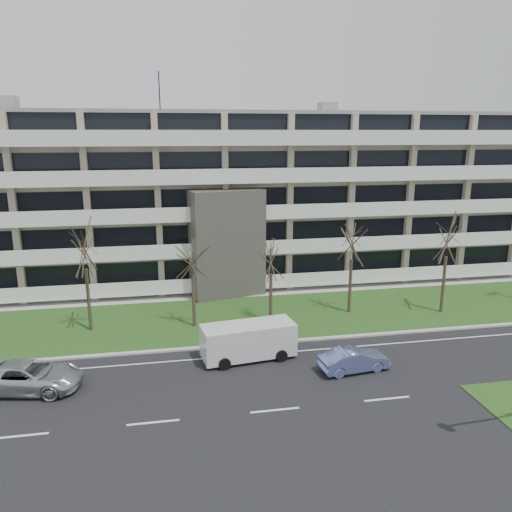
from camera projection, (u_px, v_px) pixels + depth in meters
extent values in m
plane|color=black|center=(275.00, 410.00, 25.01)|extent=(160.00, 160.00, 0.00)
cube|color=#264717|center=(237.00, 317.00, 37.40)|extent=(90.00, 10.00, 0.06)
cube|color=#B2B2AD|center=(248.00, 344.00, 32.63)|extent=(90.00, 0.35, 0.12)
cube|color=#B2B2AD|center=(228.00, 294.00, 42.65)|extent=(90.00, 2.00, 0.08)
cube|color=white|center=(252.00, 355.00, 31.21)|extent=(90.00, 0.12, 0.01)
cube|color=#B3A58B|center=(217.00, 197.00, 47.51)|extent=(60.00, 12.00, 15.00)
cube|color=gray|center=(216.00, 114.00, 45.65)|extent=(60.50, 12.50, 0.30)
cube|color=#4C4742|center=(227.00, 244.00, 41.56)|extent=(6.39, 3.69, 9.00)
cube|color=black|center=(228.00, 273.00, 41.98)|extent=(4.92, 1.19, 3.50)
cube|color=gray|center=(4.00, 103.00, 42.29)|extent=(2.00, 2.00, 1.20)
cylinder|color=black|center=(159.00, 92.00, 44.32)|extent=(0.10, 0.10, 3.50)
cube|color=black|center=(226.00, 268.00, 43.08)|extent=(58.00, 0.10, 1.80)
cube|color=white|center=(227.00, 287.00, 42.80)|extent=(58.00, 1.40, 0.22)
cube|color=white|center=(228.00, 283.00, 42.03)|extent=(58.00, 0.08, 1.00)
cube|color=black|center=(226.00, 234.00, 42.35)|extent=(58.00, 0.10, 1.80)
cube|color=white|center=(227.00, 253.00, 42.07)|extent=(58.00, 1.40, 0.22)
cube|color=white|center=(228.00, 248.00, 41.30)|extent=(58.00, 0.08, 1.00)
cube|color=black|center=(225.00, 199.00, 41.62)|extent=(58.00, 0.10, 1.80)
cube|color=white|center=(226.00, 218.00, 41.34)|extent=(58.00, 1.40, 0.22)
cube|color=white|center=(227.00, 212.00, 40.57)|extent=(58.00, 0.08, 1.00)
cube|color=black|center=(224.00, 163.00, 40.89)|extent=(58.00, 0.10, 1.80)
cube|color=white|center=(226.00, 182.00, 40.61)|extent=(58.00, 1.40, 0.22)
cube|color=white|center=(227.00, 175.00, 39.84)|extent=(58.00, 0.08, 1.00)
cube|color=black|center=(224.00, 125.00, 40.17)|extent=(58.00, 0.10, 1.80)
cube|color=white|center=(225.00, 144.00, 39.88)|extent=(58.00, 1.40, 0.22)
cube|color=white|center=(226.00, 136.00, 39.12)|extent=(58.00, 0.08, 1.00)
imported|color=silver|center=(28.00, 376.00, 26.79)|extent=(6.08, 3.63, 1.58)
imported|color=#7585CB|center=(354.00, 360.00, 28.99)|extent=(4.29, 1.98, 1.36)
cube|color=silver|center=(248.00, 340.00, 30.48)|extent=(5.88, 2.82, 1.99)
cube|color=black|center=(248.00, 331.00, 30.34)|extent=(5.45, 2.61, 0.73)
cube|color=silver|center=(289.00, 337.00, 31.32)|extent=(0.62, 2.02, 1.26)
cylinder|color=black|center=(225.00, 364.00, 29.19)|extent=(0.76, 0.36, 0.73)
cylinder|color=black|center=(216.00, 349.00, 31.12)|extent=(0.76, 0.36, 0.73)
cylinder|color=black|center=(281.00, 356.00, 30.25)|extent=(0.76, 0.36, 0.73)
cylinder|color=black|center=(270.00, 342.00, 32.19)|extent=(0.76, 0.36, 0.73)
cylinder|color=#382B21|center=(89.00, 300.00, 34.48)|extent=(0.24, 0.24, 4.49)
cylinder|color=#382B21|center=(194.00, 301.00, 35.31)|extent=(0.24, 0.24, 3.77)
cylinder|color=#382B21|center=(271.00, 298.00, 36.23)|extent=(0.24, 0.24, 3.64)
cylinder|color=#382B21|center=(350.00, 286.00, 38.03)|extent=(0.24, 0.24, 4.23)
cylinder|color=#382B21|center=(443.00, 285.00, 38.00)|extent=(0.24, 0.24, 4.45)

